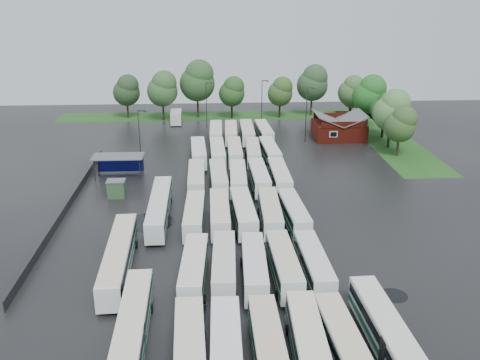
{
  "coord_description": "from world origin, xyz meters",
  "views": [
    {
      "loc": [
        -2.35,
        -61.77,
        29.19
      ],
      "look_at": [
        2.0,
        12.0,
        2.5
      ],
      "focal_mm": 40.0,
      "sensor_mm": 36.0,
      "label": 1
    }
  ],
  "objects": [
    {
      "name": "bus_r1c1",
      "position": [
        -1.11,
        -12.08,
        1.74
      ],
      "size": [
        2.84,
        11.42,
        3.16
      ],
      "rotation": [
        0.0,
        0.0,
        -0.04
      ],
      "color": "silver",
      "rests_on": "ground"
    },
    {
      "name": "bus_r3c2",
      "position": [
        1.86,
        14.64,
        1.74
      ],
      "size": [
        2.78,
        11.43,
        3.16
      ],
      "rotation": [
        0.0,
        0.0,
        -0.03
      ],
      "color": "silver",
      "rests_on": "ground"
    },
    {
      "name": "tree_north_5",
      "position": [
        22.5,
        64.13,
        7.89
      ],
      "size": [
        7.4,
        7.4,
        12.26
      ],
      "color": "#36271B",
      "rests_on": "ground"
    },
    {
      "name": "utility_hut",
      "position": [
        -16.2,
        12.6,
        1.32
      ],
      "size": [
        2.7,
        2.2,
        2.62
      ],
      "color": "#2A4E2B",
      "rests_on": "ground"
    },
    {
      "name": "tree_north_2",
      "position": [
        -4.79,
        63.43,
        8.79
      ],
      "size": [
        8.25,
        8.25,
        13.66
      ],
      "color": "#3A2615",
      "rests_on": "ground"
    },
    {
      "name": "bus_r3c1",
      "position": [
        -1.12,
        15.05,
        1.75
      ],
      "size": [
        2.74,
        11.47,
        3.17
      ],
      "rotation": [
        0.0,
        0.0,
        0.03
      ],
      "color": "silver",
      "rests_on": "ground"
    },
    {
      "name": "bus_r3c0",
      "position": [
        -4.48,
        14.91,
        1.77
      ],
      "size": [
        2.56,
        11.58,
        3.22
      ],
      "rotation": [
        0.0,
        0.0,
        0.01
      ],
      "color": "silver",
      "rests_on": "ground"
    },
    {
      "name": "tree_north_1",
      "position": [
        -12.76,
        60.75,
        7.47
      ],
      "size": [
        7.01,
        7.01,
        11.61
      ],
      "color": "#382317",
      "rests_on": "ground"
    },
    {
      "name": "bus_r0c4",
      "position": [
        8.21,
        -25.77,
        1.74
      ],
      "size": [
        2.94,
        11.46,
        3.16
      ],
      "rotation": [
        0.0,
        0.0,
        0.05
      ],
      "color": "silver",
      "rests_on": "ground"
    },
    {
      "name": "artic_bus_west_a",
      "position": [
        -9.27,
        -23.17,
        1.73
      ],
      "size": [
        2.72,
        16.9,
        3.13
      ],
      "rotation": [
        0.0,
        0.0,
        0.02
      ],
      "color": "silver",
      "rests_on": "ground"
    },
    {
      "name": "grass_strip_north",
      "position": [
        2.0,
        64.8,
        0.01
      ],
      "size": [
        80.0,
        10.0,
        0.01
      ],
      "primitive_type": "cube",
      "color": "#1B4A15",
      "rests_on": "ground"
    },
    {
      "name": "tree_north_0",
      "position": [
        -21.36,
        63.67,
        6.66
      ],
      "size": [
        6.25,
        6.25,
        10.36
      ],
      "color": "#3A2412",
      "rests_on": "ground"
    },
    {
      "name": "puddle_3",
      "position": [
        3.77,
        -1.5,
        0.0
      ],
      "size": [
        4.55,
        4.55,
        0.01
      ],
      "primitive_type": "cylinder",
      "color": "black",
      "rests_on": "ground"
    },
    {
      "name": "bus_r1c0",
      "position": [
        -4.25,
        -12.69,
        1.75
      ],
      "size": [
        3.01,
        11.55,
        3.19
      ],
      "rotation": [
        0.0,
        0.0,
        -0.05
      ],
      "color": "silver",
      "rests_on": "ground"
    },
    {
      "name": "lamp_post_back_e",
      "position": [
        9.57,
        55.61,
        5.79
      ],
      "size": [
        1.54,
        0.3,
        9.97
      ],
      "color": "#2D2D30",
      "rests_on": "ground"
    },
    {
      "name": "wash_shed",
      "position": [
        -17.2,
        22.02,
        2.99
      ],
      "size": [
        8.2,
        4.2,
        3.58
      ],
      "color": "#2D2D30",
      "rests_on": "ground"
    },
    {
      "name": "bus_r4c3",
      "position": [
        5.25,
        28.28,
        1.72
      ],
      "size": [
        2.82,
        11.3,
        3.12
      ],
      "rotation": [
        0.0,
        0.0,
        -0.04
      ],
      "color": "silver",
      "rests_on": "ground"
    },
    {
      "name": "lamp_post_ne",
      "position": [
        16.96,
        40.92,
        6.36
      ],
      "size": [
        1.69,
        0.33,
        10.96
      ],
      "color": "#2D2D30",
      "rests_on": "ground"
    },
    {
      "name": "bus_r1c4",
      "position": [
        8.33,
        -12.48,
        1.74
      ],
      "size": [
        2.62,
        11.38,
        3.15
      ],
      "rotation": [
        0.0,
        0.0,
        0.02
      ],
      "color": "silver",
      "rests_on": "ground"
    },
    {
      "name": "lamp_post_nw",
      "position": [
        -13.99,
        26.05,
        5.85
      ],
      "size": [
        1.55,
        0.3,
        10.07
      ],
      "color": "#2D2D30",
      "rests_on": "ground"
    },
    {
      "name": "bus_r0c3",
      "position": [
        5.36,
        -25.69,
        1.8
      ],
      "size": [
        2.91,
        11.87,
        3.28
      ],
      "rotation": [
        0.0,
        0.0,
        -0.04
      ],
      "color": "silver",
      "rests_on": "ground"
    },
    {
      "name": "brick_building",
      "position": [
        24.0,
        42.77,
        1.87
      ],
      "size": [
        10.07,
        8.6,
        5.39
      ],
      "color": "#65180D",
      "rests_on": "ground"
    },
    {
      "name": "puddle_4",
      "position": [
        15.84,
        -16.18,
        0.0
      ],
      "size": [
        2.83,
        2.83,
        0.01
      ],
      "primitive_type": "cylinder",
      "color": "black",
      "rests_on": "ground"
    },
    {
      "name": "puddle_1",
      "position": [
        6.46,
        -22.26,
        0.0
      ],
      "size": [
        2.83,
        2.83,
        0.01
      ],
      "primitive_type": "cylinder",
      "color": "black",
      "rests_on": "ground"
    },
    {
      "name": "bus_r3c4",
      "position": [
        8.24,
        14.81,
        1.81
      ],
      "size": [
        2.54,
        11.82,
        3.29
      ],
      "rotation": [
        0.0,
        0.0,
        -0.0
      ],
      "color": "silver",
      "rests_on": "ground"
    },
    {
      "name": "bus_r5c4",
      "position": [
        8.55,
        41.91,
        1.76
      ],
      "size": [
        2.99,
        11.61,
        3.2
      ],
      "rotation": [
        0.0,
        0.0,
        0.05
      ],
      "color": "silver",
      "rests_on": "ground"
    },
    {
      "name": "bus_r4c0",
      "position": [
        -4.34,
        28.45,
        1.79
      ],
      "size": [
        2.98,
        11.8,
        3.26
      ],
      "rotation": [
        0.0,
        0.0,
        0.04
      ],
      "color": "silver",
      "rests_on": "ground"
    },
    {
      "name": "bus_r5c1",
      "position": [
        -1.05,
        41.93,
        1.74
      ],
      "size": [
        2.65,
        11.44,
        3.17
      ],
      "rotation": [
        0.0,
        0.0,
        -0.02
      ],
      "color": "silver",
      "rests_on": "ground"
    },
    {
      "name": "puddle_0",
      "position": [
        -2.49,
        -18.77,
        0.0
      ],
      "size": [
        4.07,
        4.07,
        0.01
      ],
      "primitive_type": "cylinder",
      "color": "black",
      "rests_on": "ground"
    },
    {
      "name": "bus_r0c0",
      "position": [
        -4.27,
        -25.97,
        1.78
      ],
      "size": [
        2.89,
        11.7,
        3.23
      ],
      "rotation": [
        0.0,
        0.0,
        0.04
      ],
      "color": "silver",
      "rests_on": "ground"
    },
    {
      "name": "artic_bus_east",
      "position": [
        12.25,
        -26.24,
        1.8
      ],
      "size": [
        3.01,
        17.53,
        3.24
      ],
      "rotation": [
        0.0,
        0.0,
        0.03
      ],
      "color": "silver",
      "rests_on": "ground"
    },
    {
      "name": "bus_r2c0",
      "position": [
        -4.5,
        1.15,
        1.72
      ],
      "size": [
        2.69,
        11.28,
        3.12
      ],
      "rotation": [
        0.0,
        0.0,
        -0.03
      ],
      "color": "silver",
      "rests_on": "ground"
    },
    {
      "name": "tree_east_3",
      "position": [
        32.35,
        50.67,
        7.62
      ],
      "size": [
        7.16,
        7.16,
        11.85
      ],
      "color": "#331E11",
      "rests_on": "ground"
    },
    {
      "name": "tree_east_0",
      "position": [
        32.19,
        30.2,
        6.05
      ],
      "size": [
        5.68,
        5.68,
        9.41
      ],
      "color": "#32261A",
      "rests_on": "ground"
    },
    {
      "name": "bus_r0c2",
      "position": [
        2.06,
        -25.75,
        1.74
      ],
      "size": [
        2.51,
        11.36,
        3.16
      ],
      "rotation": [
        0.0,
        0.0,
        0.01
      ],
      "color": "silver",
      "rests_on": "ground"
    },
    {
      "name": "artic_bus_west_b",
      "position": [
        -9.19,
        4.1,
        1.76
      ],
      "size": [
        2.59,
        17.14,
        3.18
      ],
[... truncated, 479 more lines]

